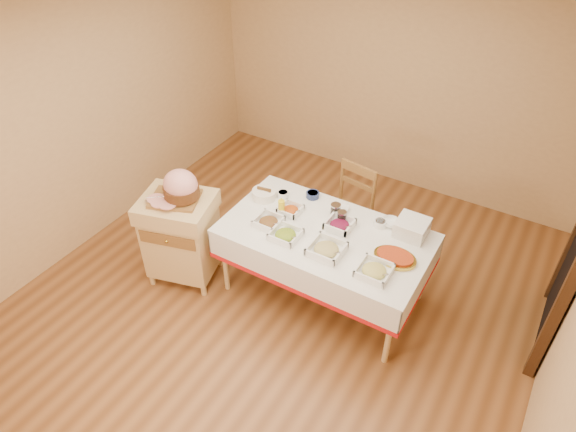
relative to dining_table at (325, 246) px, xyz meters
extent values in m
plane|color=brown|center=(-0.30, -0.30, -0.60)|extent=(5.00, 5.00, 0.00)
plane|color=white|center=(-0.30, -0.30, 2.00)|extent=(5.00, 5.00, 0.00)
plane|color=tan|center=(-0.30, 2.20, 0.70)|extent=(4.50, 0.00, 4.50)
plane|color=tan|center=(-2.55, -0.30, 0.70)|extent=(0.00, 5.00, 5.00)
cube|color=#3D2413|center=(1.89, 0.10, 0.45)|extent=(0.08, 0.10, 2.10)
cube|color=#DEBA7A|center=(0.00, 0.00, 0.13)|extent=(1.80, 1.00, 0.04)
cylinder|color=#DEBA7A|center=(-0.82, -0.42, -0.24)|extent=(0.05, 0.05, 0.71)
cylinder|color=#DEBA7A|center=(-0.82, 0.42, -0.24)|extent=(0.05, 0.05, 0.71)
cylinder|color=#DEBA7A|center=(0.82, -0.42, -0.24)|extent=(0.05, 0.05, 0.71)
cylinder|color=#DEBA7A|center=(0.82, 0.42, -0.24)|extent=(0.05, 0.05, 0.71)
cube|color=white|center=(0.00, 0.00, 0.16)|extent=(1.82, 1.02, 0.01)
cube|color=#DEBA7A|center=(-1.29, -0.47, -0.16)|extent=(0.72, 0.64, 0.65)
cube|color=#DEBA7A|center=(-1.29, -0.47, 0.24)|extent=(0.77, 0.70, 0.16)
cube|color=brown|center=(-1.29, -0.72, 0.05)|extent=(0.52, 0.16, 0.13)
sphere|color=gold|center=(-1.29, -0.73, 0.05)|extent=(0.03, 0.03, 0.03)
cylinder|color=#DEBA7A|center=(-1.56, -0.68, -0.54)|extent=(0.05, 0.05, 0.11)
cylinder|color=#DEBA7A|center=(-1.56, -0.25, -0.54)|extent=(0.05, 0.05, 0.11)
cylinder|color=#DEBA7A|center=(-1.02, -0.68, -0.54)|extent=(0.05, 0.05, 0.11)
cylinder|color=#DEBA7A|center=(-1.02, -0.25, -0.54)|extent=(0.05, 0.05, 0.11)
cube|color=brown|center=(-0.10, 0.63, -0.11)|extent=(0.50, 0.49, 0.03)
cylinder|color=brown|center=(-0.32, 0.48, -0.36)|extent=(0.04, 0.04, 0.47)
cylinder|color=brown|center=(-0.26, 0.85, -0.36)|extent=(0.04, 0.04, 0.47)
cylinder|color=brown|center=(0.05, 0.41, -0.36)|extent=(0.04, 0.04, 0.47)
cylinder|color=brown|center=(0.11, 0.79, -0.36)|extent=(0.04, 0.04, 0.47)
cylinder|color=brown|center=(-0.26, 0.85, 0.13)|extent=(0.04, 0.04, 0.50)
cylinder|color=brown|center=(0.11, 0.79, 0.13)|extent=(0.04, 0.04, 0.50)
cube|color=brown|center=(-0.07, 0.82, 0.34)|extent=(0.40, 0.09, 0.09)
cube|color=brown|center=(-1.29, -0.47, 0.34)|extent=(0.42, 0.34, 0.03)
ellipsoid|color=pink|center=(-1.23, -0.42, 0.49)|extent=(0.32, 0.28, 0.27)
cylinder|color=#542D13|center=(-1.23, -0.42, 0.41)|extent=(0.32, 0.32, 0.11)
cube|color=silver|center=(-1.34, -0.63, 0.36)|extent=(0.27, 0.12, 0.00)
cylinder|color=silver|center=(-1.37, -0.52, 0.36)|extent=(0.31, 0.09, 0.01)
cube|color=white|center=(-0.49, -0.16, 0.17)|extent=(0.22, 0.22, 0.01)
ellipsoid|color=maroon|center=(-0.49, -0.16, 0.19)|extent=(0.17, 0.17, 0.06)
cylinder|color=silver|center=(-0.44, -0.18, 0.19)|extent=(0.14, 0.01, 0.10)
cube|color=white|center=(-0.27, -0.24, 0.17)|extent=(0.24, 0.24, 0.01)
ellipsoid|color=gold|center=(-0.27, -0.24, 0.19)|extent=(0.18, 0.18, 0.06)
cylinder|color=silver|center=(-0.22, -0.26, 0.19)|extent=(0.13, 0.01, 0.10)
cube|color=white|center=(0.12, -0.23, 0.17)|extent=(0.28, 0.28, 0.02)
ellipsoid|color=tan|center=(0.12, -0.23, 0.20)|extent=(0.21, 0.21, 0.07)
cylinder|color=silver|center=(0.19, -0.25, 0.20)|extent=(0.16, 0.01, 0.11)
cube|color=white|center=(0.57, -0.25, 0.17)|extent=(0.26, 0.26, 0.01)
ellipsoid|color=#C3BC5C|center=(0.57, -0.25, 0.19)|extent=(0.20, 0.20, 0.07)
cylinder|color=silver|center=(0.62, -0.28, 0.19)|extent=(0.14, 0.01, 0.10)
cube|color=white|center=(-0.41, 0.09, 0.17)|extent=(0.20, 0.20, 0.01)
ellipsoid|color=#C84F0F|center=(-0.41, 0.09, 0.19)|extent=(0.15, 0.15, 0.05)
cylinder|color=silver|center=(-0.37, 0.07, 0.19)|extent=(0.13, 0.01, 0.09)
cube|color=white|center=(0.07, 0.12, 0.17)|extent=(0.23, 0.23, 0.02)
ellipsoid|color=maroon|center=(0.07, 0.12, 0.19)|extent=(0.17, 0.17, 0.06)
cylinder|color=silver|center=(0.12, 0.10, 0.20)|extent=(0.15, 0.01, 0.11)
cylinder|color=white|center=(-0.60, 0.27, 0.19)|extent=(0.11, 0.11, 0.05)
cylinder|color=black|center=(-0.60, 0.27, 0.20)|extent=(0.09, 0.09, 0.02)
cylinder|color=navy|center=(-0.35, 0.40, 0.19)|extent=(0.13, 0.13, 0.05)
cylinder|color=maroon|center=(-0.35, 0.40, 0.21)|extent=(0.10, 0.10, 0.02)
cylinder|color=white|center=(0.37, 0.33, 0.19)|extent=(0.12, 0.12, 0.06)
cylinder|color=#C84F0F|center=(0.37, 0.33, 0.21)|extent=(0.09, 0.09, 0.02)
imported|color=white|center=(-0.03, 0.34, 0.18)|extent=(0.17, 0.17, 0.04)
imported|color=white|center=(0.44, 0.39, 0.19)|extent=(0.21, 0.21, 0.05)
cylinder|color=silver|center=(-0.04, 0.26, 0.22)|extent=(0.09, 0.09, 0.11)
cylinder|color=silver|center=(-0.04, 0.26, 0.28)|extent=(0.10, 0.10, 0.01)
cylinder|color=black|center=(-0.04, 0.26, 0.20)|extent=(0.08, 0.08, 0.08)
cylinder|color=silver|center=(0.05, 0.21, 0.21)|extent=(0.08, 0.08, 0.10)
cylinder|color=silver|center=(0.05, 0.21, 0.26)|extent=(0.08, 0.08, 0.01)
cylinder|color=black|center=(0.05, 0.21, 0.20)|extent=(0.07, 0.07, 0.07)
cylinder|color=yellow|center=(-0.47, 0.03, 0.24)|extent=(0.06, 0.06, 0.15)
cone|color=yellow|center=(-0.47, 0.03, 0.33)|extent=(0.04, 0.04, 0.04)
cylinder|color=white|center=(-0.74, 0.16, 0.20)|extent=(0.23, 0.23, 0.08)
cube|color=white|center=(0.65, 0.36, 0.17)|extent=(0.27, 0.27, 0.01)
cube|color=white|center=(0.65, 0.36, 0.18)|extent=(0.27, 0.27, 0.01)
cube|color=white|center=(0.65, 0.36, 0.20)|extent=(0.27, 0.27, 0.01)
cube|color=white|center=(0.65, 0.36, 0.22)|extent=(0.27, 0.27, 0.01)
cube|color=white|center=(0.65, 0.36, 0.23)|extent=(0.27, 0.27, 0.01)
cube|color=white|center=(0.65, 0.36, 0.25)|extent=(0.27, 0.27, 0.01)
cube|color=white|center=(0.65, 0.36, 0.27)|extent=(0.27, 0.27, 0.01)
cube|color=white|center=(0.65, 0.36, 0.28)|extent=(0.27, 0.27, 0.01)
cube|color=white|center=(0.65, 0.36, 0.30)|extent=(0.27, 0.27, 0.01)
ellipsoid|color=gold|center=(0.65, -0.01, 0.18)|extent=(0.36, 0.26, 0.03)
ellipsoid|color=#B63A13|center=(0.65, -0.01, 0.19)|extent=(0.31, 0.22, 0.04)
camera|label=1|loc=(1.49, -3.11, 3.06)|focal=32.00mm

